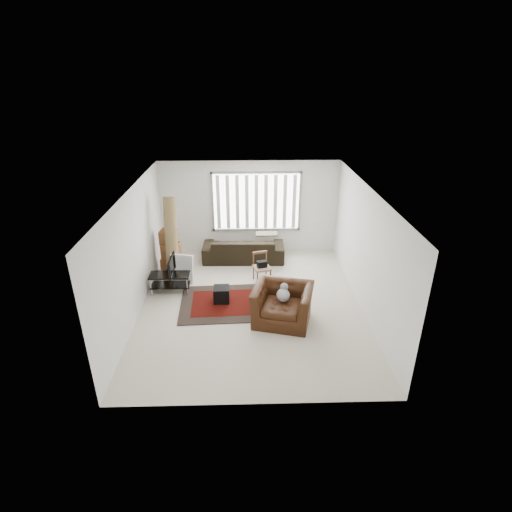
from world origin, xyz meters
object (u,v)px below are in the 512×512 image
Objects in this scene: sofa at (243,245)px; tv_stand at (170,279)px; side_chair at (262,266)px; moving_boxes at (171,253)px; armchair at (283,302)px.

tv_stand is at bearing 46.53° from sofa.
tv_stand is 1.26× the size of side_chair.
tv_stand is 0.42× the size of sofa.
armchair is (2.74, -2.34, -0.10)m from moving_boxes.
side_chair is at bearing -13.00° from moving_boxes.
moving_boxes reaches higher than tv_stand.
tv_stand is 2.91m from armchair.
moving_boxes reaches higher than sofa.
sofa is at bearing 94.40° from side_chair.
tv_stand is at bearing -82.71° from moving_boxes.
side_chair is (2.24, 0.50, 0.08)m from tv_stand.
moving_boxes reaches higher than side_chair.
moving_boxes reaches higher than armchair.
armchair is at bearing -93.93° from side_chair.
moving_boxes is 0.52× the size of sofa.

